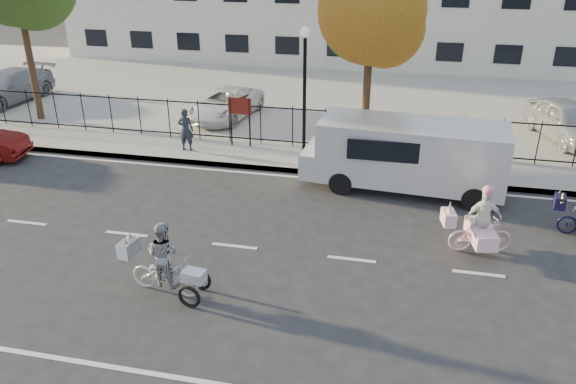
% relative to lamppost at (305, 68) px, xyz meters
% --- Properties ---
extents(ground, '(120.00, 120.00, 0.00)m').
position_rel_lamppost_xyz_m(ground, '(-0.50, -6.80, -3.11)').
color(ground, '#333334').
extents(road_markings, '(60.00, 9.52, 0.01)m').
position_rel_lamppost_xyz_m(road_markings, '(-0.50, -6.80, -3.11)').
color(road_markings, silver).
rests_on(road_markings, ground).
extents(curb, '(60.00, 0.10, 0.15)m').
position_rel_lamppost_xyz_m(curb, '(-0.50, -1.75, -3.04)').
color(curb, '#A8A399').
rests_on(curb, ground).
extents(sidewalk, '(60.00, 2.20, 0.15)m').
position_rel_lamppost_xyz_m(sidewalk, '(-0.50, -0.70, -3.04)').
color(sidewalk, '#A8A399').
rests_on(sidewalk, ground).
extents(parking_lot, '(60.00, 15.60, 0.15)m').
position_rel_lamppost_xyz_m(parking_lot, '(-0.50, 8.20, -3.04)').
color(parking_lot, '#A8A399').
rests_on(parking_lot, ground).
extents(iron_fence, '(58.00, 0.06, 1.50)m').
position_rel_lamppost_xyz_m(iron_fence, '(-0.50, 0.40, -2.21)').
color(iron_fence, black).
rests_on(iron_fence, sidewalk).
extents(building, '(34.00, 10.00, 6.00)m').
position_rel_lamppost_xyz_m(building, '(-0.50, 18.20, -0.11)').
color(building, silver).
rests_on(building, ground).
extents(lamppost, '(0.36, 0.36, 4.33)m').
position_rel_lamppost_xyz_m(lamppost, '(0.00, 0.00, 0.00)').
color(lamppost, black).
rests_on(lamppost, sidewalk).
extents(street_sign, '(0.85, 0.06, 1.80)m').
position_rel_lamppost_xyz_m(street_sign, '(-2.35, 0.00, -1.70)').
color(street_sign, black).
rests_on(street_sign, sidewalk).
extents(zebra_trike, '(2.03, 0.90, 1.73)m').
position_rel_lamppost_xyz_m(zebra_trike, '(-1.39, -9.03, -2.44)').
color(zebra_trike, silver).
rests_on(zebra_trike, ground).
extents(unicorn_bike, '(1.84, 1.31, 1.82)m').
position_rel_lamppost_xyz_m(unicorn_bike, '(5.54, -5.75, -2.44)').
color(unicorn_bike, '#FFC2D1').
rests_on(unicorn_bike, ground).
extents(white_van, '(6.19, 2.47, 2.15)m').
position_rel_lamppost_xyz_m(white_van, '(3.63, -2.30, -1.92)').
color(white_van, silver).
rests_on(white_van, ground).
extents(pedestrian, '(0.58, 0.39, 1.54)m').
position_rel_lamppost_xyz_m(pedestrian, '(-4.12, -0.85, -2.19)').
color(pedestrian, black).
rests_on(pedestrian, sidewalk).
extents(lot_car_a, '(2.45, 5.04, 1.41)m').
position_rel_lamppost_xyz_m(lot_car_a, '(-14.48, 3.34, -2.26)').
color(lot_car_a, '#97989E').
rests_on(lot_car_a, parking_lot).
extents(lot_car_b, '(2.55, 4.48, 1.18)m').
position_rel_lamppost_xyz_m(lot_car_b, '(-3.94, 3.21, -2.37)').
color(lot_car_b, white).
rests_on(lot_car_b, parking_lot).
extents(lot_car_d, '(2.87, 4.59, 1.46)m').
position_rel_lamppost_xyz_m(lot_car_d, '(9.43, 3.31, -2.23)').
color(lot_car_d, '#AEB1B6').
rests_on(lot_car_d, parking_lot).
extents(tree_mid, '(3.70, 3.69, 6.77)m').
position_rel_lamppost_xyz_m(tree_mid, '(2.18, 1.23, 1.62)').
color(tree_mid, '#442D1D').
rests_on(tree_mid, ground).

